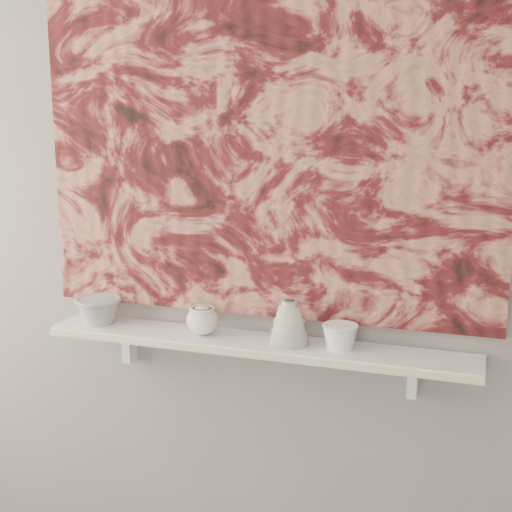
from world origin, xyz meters
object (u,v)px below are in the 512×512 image
at_px(cup_cream, 202,320).
at_px(bell_vessel, 289,322).
at_px(bowl_grey, 98,310).
at_px(painting, 264,145).
at_px(shelf, 256,344).
at_px(bowl_white, 340,337).

relative_size(cup_cream, bell_vessel, 0.74).
relative_size(bowl_grey, bell_vessel, 1.14).
bearing_deg(painting, shelf, -90.00).
height_order(painting, bowl_grey, painting).
relative_size(shelf, bowl_white, 12.66).
bearing_deg(bowl_grey, painting, 8.07).
relative_size(bell_vessel, bowl_white, 1.27).
bearing_deg(bowl_white, painting, 163.49).
bearing_deg(shelf, bell_vessel, 0.00).
distance_m(bowl_grey, bell_vessel, 0.68).
bearing_deg(bowl_grey, cup_cream, 0.00).
distance_m(shelf, bowl_white, 0.28).
height_order(cup_cream, bowl_white, cup_cream).
distance_m(bowl_grey, cup_cream, 0.38).
xyz_separation_m(shelf, painting, (0.00, 0.08, 0.62)).
relative_size(bowl_grey, bowl_white, 1.44).
height_order(painting, cup_cream, painting).
bearing_deg(bowl_grey, bell_vessel, 0.00).
xyz_separation_m(painting, bowl_white, (0.27, -0.08, -0.57)).
height_order(shelf, cup_cream, cup_cream).
xyz_separation_m(painting, cup_cream, (-0.18, -0.08, -0.56)).
xyz_separation_m(cup_cream, bowl_white, (0.46, 0.00, -0.01)).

